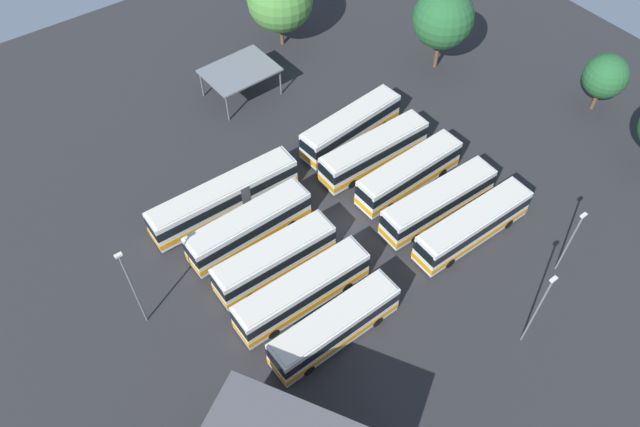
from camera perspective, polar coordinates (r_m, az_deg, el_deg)
The scene contains 17 objects.
ground_plane at distance 55.05m, azimuth 2.30°, elevation -1.16°, with size 93.75×93.75×0.00m, color #28282B.
bus_row0_slot0 at distance 61.56m, azimuth 2.93°, elevation 8.28°, with size 11.87×3.73×3.43m.
bus_row0_slot1 at distance 59.10m, azimuth 5.13°, elevation 5.91°, with size 11.75×2.68×3.43m.
bus_row0_slot2 at distance 57.46m, azimuth 8.42°, elevation 3.84°, with size 11.43×3.01×3.43m.
bus_row0_slot3 at distance 55.49m, azimuth 11.13°, elevation 1.11°, with size 11.81×2.73×3.43m.
bus_row0_slot4 at distance 54.40m, azimuth 14.27°, elevation -1.07°, with size 11.84×2.64×3.43m.
bus_row1_slot0 at distance 55.50m, azimuth -9.00°, elevation 1.56°, with size 14.45×2.75×3.43m.
bus_row1_slot1 at distance 53.02m, azimuth -6.73°, elevation -1.20°, with size 11.70×2.80×3.43m.
bus_row1_slot2 at distance 50.73m, azimuth -4.31°, elevation -4.28°, with size 10.93×2.69×3.43m.
bus_row1_slot3 at distance 48.86m, azimuth -1.69°, elevation -7.31°, with size 11.89×2.67×3.43m.
bus_row1_slot4 at distance 47.24m, azimuth 1.40°, elevation -10.60°, with size 11.18×2.83×3.43m.
maintenance_shelter at distance 66.59m, azimuth -7.61°, elevation 13.22°, with size 7.73×6.01×3.40m.
lamp_post_far_corner at distance 47.41m, azimuth -17.35°, elevation -6.63°, with size 0.56×0.28×9.13m.
lamp_post_near_entrance at distance 47.30m, azimuth 19.92°, elevation -8.44°, with size 0.56×0.28×8.77m.
lamp_post_mid_lot at distance 52.97m, azimuth 22.63°, elevation -2.33°, with size 0.56×0.28×7.36m.
tree_northeast at distance 69.74m, azimuth 11.60°, elevation 17.66°, with size 6.68×6.68×9.67m.
tree_east_edge at distance 70.10m, azimuth 25.43°, elevation 11.66°, with size 4.60×4.60×6.60m.
Camera 1 is at (21.85, 26.20, 43.20)m, focal length 33.81 mm.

